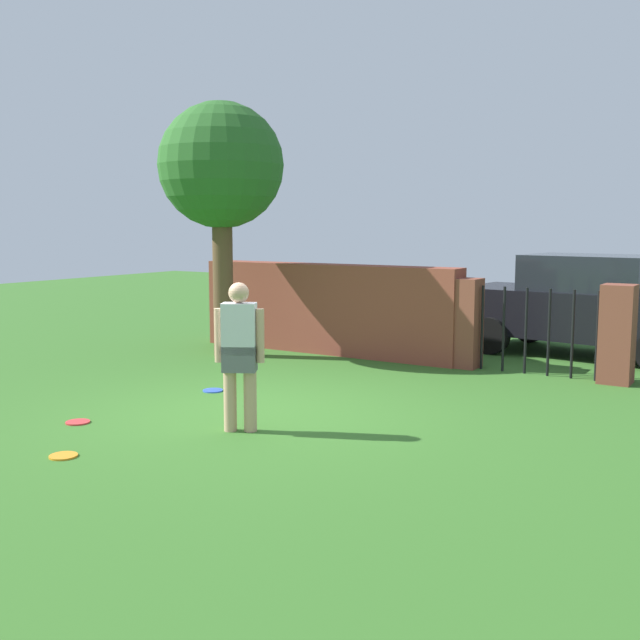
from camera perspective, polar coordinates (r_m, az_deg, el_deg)
The scene contains 9 objects.
ground_plane at distance 9.09m, azimuth -4.83°, elevation -6.97°, with size 40.00×40.00×0.00m, color #336623.
brick_wall at distance 13.08m, azimuth 0.52°, elevation 0.87°, with size 4.90×0.50×1.55m, color brown.
tree at distance 12.86m, azimuth -7.50°, elevation 11.29°, with size 2.09×2.09×4.26m.
person at distance 8.11m, azimuth -6.12°, elevation -2.25°, with size 0.49×0.36×1.62m.
fence_gate at distance 11.60m, azimuth 16.16°, elevation -0.61°, with size 2.69×0.44×1.40m.
car at distance 13.53m, azimuth 19.67°, elevation 1.03°, with size 4.36×2.28×1.72m.
frisbee_orange at distance 7.78m, azimuth -18.88°, elevation -9.73°, with size 0.27×0.27×0.02m, color orange.
frisbee_red at distance 9.01m, azimuth -17.89°, elevation -7.38°, with size 0.27×0.27×0.02m, color red.
frisbee_blue at distance 10.27m, azimuth -8.13°, elevation -5.31°, with size 0.27×0.27×0.02m, color blue.
Camera 1 is at (5.32, -7.03, 2.23)m, focal length 42.20 mm.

